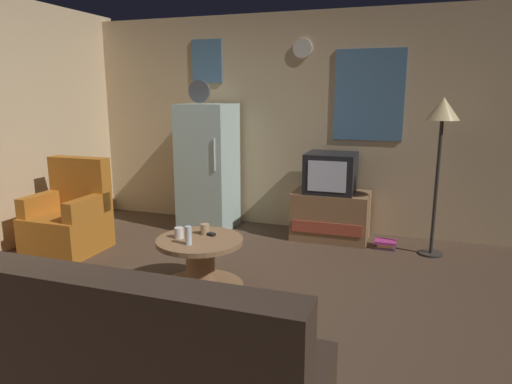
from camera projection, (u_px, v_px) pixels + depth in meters
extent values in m
plane|color=#4C3828|center=(201.00, 310.00, 3.52)|extent=(12.00, 12.00, 0.00)
cube|color=#D1B284|center=(286.00, 123.00, 5.51)|extent=(5.20, 0.10, 2.53)
cube|color=teal|center=(369.00, 95.00, 5.08)|extent=(0.76, 0.02, 1.00)
cube|color=teal|center=(207.00, 61.00, 5.61)|extent=(0.40, 0.02, 0.52)
cylinder|color=silver|center=(303.00, 48.00, 5.21)|extent=(0.22, 0.03, 0.22)
cube|color=silver|center=(208.00, 167.00, 5.49)|extent=(0.60, 0.60, 1.50)
cylinder|color=silver|center=(214.00, 155.00, 5.10)|extent=(0.02, 0.02, 0.36)
cylinder|color=#4C4C51|center=(199.00, 91.00, 5.24)|extent=(0.26, 0.04, 0.26)
cube|color=#8E6642|center=(331.00, 215.00, 5.18)|extent=(0.84, 0.52, 0.54)
cube|color=#AD4733|center=(326.00, 229.00, 4.95)|extent=(0.76, 0.01, 0.13)
cube|color=black|center=(331.00, 173.00, 5.08)|extent=(0.54, 0.50, 0.44)
cube|color=silver|center=(327.00, 177.00, 4.85)|extent=(0.41, 0.01, 0.33)
cylinder|color=#332D28|center=(431.00, 253.00, 4.71)|extent=(0.24, 0.24, 0.02)
cylinder|color=#332D28|center=(436.00, 188.00, 4.56)|extent=(0.04, 0.04, 1.40)
cone|color=#F2D18C|center=(443.00, 109.00, 4.39)|extent=(0.32, 0.32, 0.22)
cylinder|color=#8E6642|center=(201.00, 287.00, 3.87)|extent=(0.72, 0.72, 0.04)
cylinder|color=#8E6642|center=(200.00, 264.00, 3.83)|extent=(0.24, 0.24, 0.41)
cylinder|color=#8E6642|center=(200.00, 241.00, 3.78)|extent=(0.72, 0.72, 0.04)
cylinder|color=silver|center=(188.00, 235.00, 3.62)|extent=(0.05, 0.05, 0.15)
cylinder|color=silver|center=(179.00, 233.00, 3.79)|extent=(0.08, 0.08, 0.09)
cylinder|color=tan|center=(205.00, 229.00, 3.89)|extent=(0.08, 0.08, 0.09)
cube|color=black|center=(208.00, 233.00, 3.88)|extent=(0.16, 0.09, 0.02)
cube|color=#B2661E|center=(67.00, 233.00, 4.76)|extent=(0.68, 0.68, 0.40)
cube|color=#B2661E|center=(80.00, 183.00, 4.90)|extent=(0.68, 0.16, 0.56)
cube|color=#B2661E|center=(43.00, 203.00, 4.79)|extent=(0.12, 0.60, 0.20)
cube|color=#B2661E|center=(87.00, 207.00, 4.61)|extent=(0.12, 0.60, 0.20)
cube|color=#38281E|center=(107.00, 336.00, 1.88)|extent=(1.70, 0.20, 0.52)
cube|color=#543B53|center=(385.00, 247.00, 4.90)|extent=(0.21, 0.17, 0.03)
cube|color=#9A5E3F|center=(385.00, 244.00, 4.89)|extent=(0.16, 0.18, 0.03)
cube|color=#B53383|center=(385.00, 242.00, 4.88)|extent=(0.22, 0.17, 0.03)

